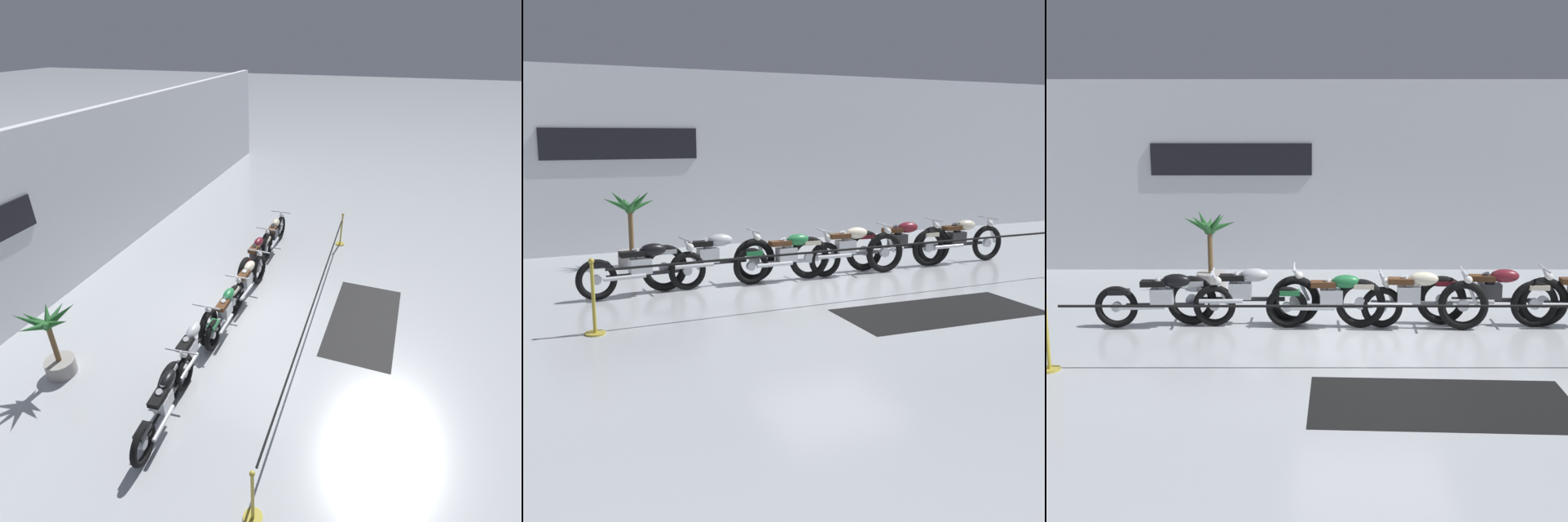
{
  "view_description": "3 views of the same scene",
  "coord_description": "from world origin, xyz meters",
  "views": [
    {
      "loc": [
        -7.43,
        -2.42,
        5.94
      ],
      "look_at": [
        1.35,
        0.35,
        0.71
      ],
      "focal_mm": 28.0,
      "sensor_mm": 36.0,
      "label": 1
    },
    {
      "loc": [
        -5.77,
        -10.2,
        2.65
      ],
      "look_at": [
        -0.83,
        0.25,
        0.44
      ],
      "focal_mm": 45.0,
      "sensor_mm": 36.0,
      "label": 2
    },
    {
      "loc": [
        -1.02,
        -9.58,
        3.14
      ],
      "look_at": [
        -1.07,
        1.35,
        0.93
      ],
      "focal_mm": 45.0,
      "sensor_mm": 36.0,
      "label": 3
    }
  ],
  "objects": [
    {
      "name": "stanchion_mid_left",
      "position": [
        4.36,
        -1.36,
        0.36
      ],
      "size": [
        0.28,
        0.28,
        1.05
      ],
      "color": "gold",
      "rests_on": "ground"
    },
    {
      "name": "back_wall",
      "position": [
        -0.01,
        5.12,
        2.1
      ],
      "size": [
        28.0,
        0.29,
        4.2
      ],
      "color": "white",
      "rests_on": "ground"
    },
    {
      "name": "motorcycle_black_0",
      "position": [
        -3.29,
        0.59,
        0.46
      ],
      "size": [
        2.25,
        0.62,
        0.92
      ],
      "color": "black",
      "rests_on": "ground"
    },
    {
      "name": "motorcycle_maroon_4",
      "position": [
        1.99,
        0.67,
        0.49
      ],
      "size": [
        2.44,
        0.62,
        0.99
      ],
      "color": "black",
      "rests_on": "ground"
    },
    {
      "name": "motorcycle_cream_5",
      "position": [
        3.42,
        0.57,
        0.48
      ],
      "size": [
        2.32,
        0.62,
        0.96
      ],
      "color": "black",
      "rests_on": "ground"
    },
    {
      "name": "motorcycle_silver_1",
      "position": [
        -2.05,
        0.72,
        0.49
      ],
      "size": [
        2.51,
        0.62,
        0.99
      ],
      "color": "black",
      "rests_on": "ground"
    },
    {
      "name": "motorcycle_green_2",
      "position": [
        -0.57,
        0.55,
        0.45
      ],
      "size": [
        2.21,
        0.62,
        0.92
      ],
      "color": "black",
      "rests_on": "ground"
    },
    {
      "name": "ground_plane",
      "position": [
        0.0,
        0.0,
        0.0
      ],
      "size": [
        120.0,
        120.0,
        0.0
      ],
      "primitive_type": "plane",
      "color": "#B2B7BC"
    },
    {
      "name": "floor_banner",
      "position": [
        0.55,
        -2.44,
        0.0
      ],
      "size": [
        3.16,
        1.66,
        0.01
      ],
      "primitive_type": "cube",
      "rotation": [
        0.0,
        0.0,
        -0.05
      ],
      "color": "black",
      "rests_on": "ground"
    },
    {
      "name": "potted_palm_left_of_row",
      "position": [
        -2.94,
        3.14,
        0.77
      ],
      "size": [
        1.1,
        1.04,
        1.67
      ],
      "color": "gray",
      "rests_on": "ground"
    },
    {
      "name": "motorcycle_cream_3",
      "position": [
        0.65,
        0.49,
        0.49
      ],
      "size": [
        2.43,
        0.62,
        0.98
      ],
      "color": "black",
      "rests_on": "ground"
    },
    {
      "name": "stanchion_far_left",
      "position": [
        -1.39,
        -1.36,
        0.72
      ],
      "size": [
        8.77,
        0.28,
        1.05
      ],
      "color": "gold",
      "rests_on": "ground"
    }
  ]
}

